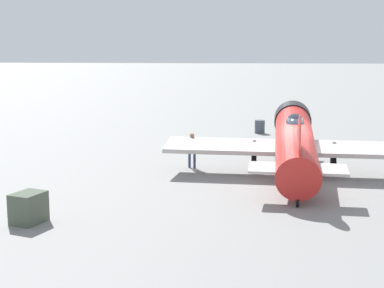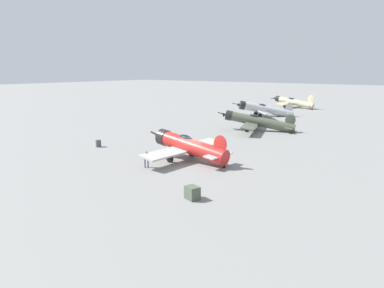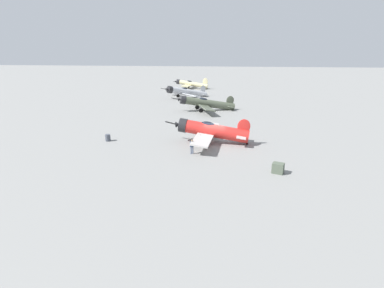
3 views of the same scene
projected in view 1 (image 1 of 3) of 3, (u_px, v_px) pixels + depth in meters
ground_plane at (294, 181)px, 22.85m from camera, size 400.00×400.00×0.00m
airplane_foreground at (295, 142)px, 23.08m from camera, size 11.02×10.50×3.19m
ground_crew_mechanic at (192, 147)px, 25.16m from camera, size 0.54×0.41×1.59m
equipment_crate at (29, 208)px, 17.24m from camera, size 1.07×1.21×0.95m
fuel_drum at (260, 127)px, 35.77m from camera, size 0.67×0.67×0.84m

